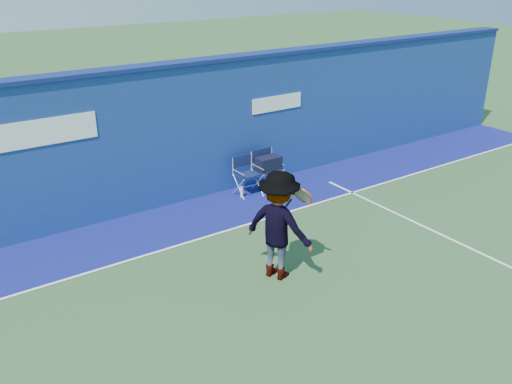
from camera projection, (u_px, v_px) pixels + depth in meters
ground at (278, 334)px, 7.89m from camera, size 80.00×80.00×0.00m
stadium_wall at (131, 141)px, 11.23m from camera, size 24.00×0.50×3.08m
out_of_bounds_strip at (159, 228)px, 11.01m from camera, size 24.00×1.80×0.01m
court_lines at (255, 313)px, 8.35m from camera, size 24.00×12.00×0.01m
directors_chair_left at (248, 183)px, 12.51m from camera, size 0.53×0.48×0.89m
directors_chair_right at (268, 174)px, 12.67m from camera, size 0.58×0.52×0.96m
water_bottle at (242, 192)px, 12.39m from camera, size 0.07×0.07×0.26m
tennis_player at (279, 225)px, 9.00m from camera, size 1.15×1.41×1.91m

